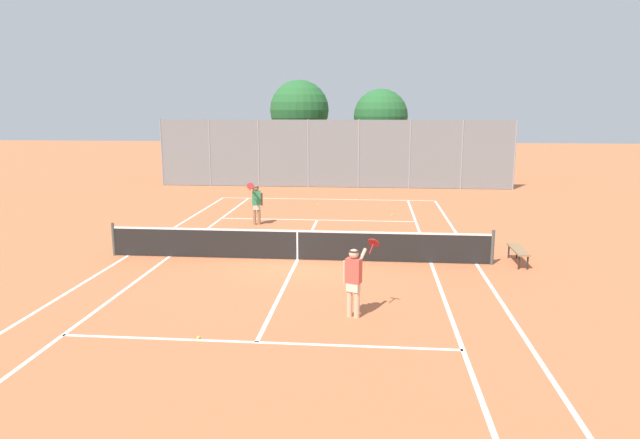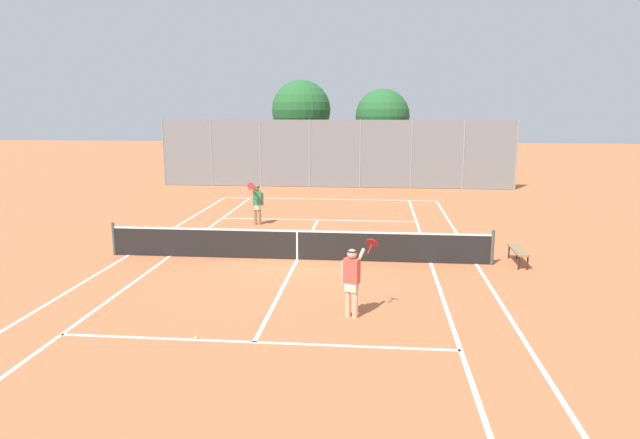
# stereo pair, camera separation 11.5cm
# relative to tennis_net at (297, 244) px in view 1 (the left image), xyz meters

# --- Properties ---
(ground_plane) EXTENTS (120.00, 120.00, 0.00)m
(ground_plane) POSITION_rel_tennis_net_xyz_m (0.00, 0.00, -0.51)
(ground_plane) COLOR #BC663D
(court_line_markings) EXTENTS (11.10, 23.90, 0.01)m
(court_line_markings) POSITION_rel_tennis_net_xyz_m (0.00, 0.00, -0.51)
(court_line_markings) COLOR silver
(court_line_markings) RESTS_ON ground
(tennis_net) EXTENTS (12.00, 0.10, 1.07)m
(tennis_net) POSITION_rel_tennis_net_xyz_m (0.00, 0.00, 0.00)
(tennis_net) COLOR #474C47
(tennis_net) RESTS_ON ground
(player_near_side) EXTENTS (0.85, 0.68, 1.77)m
(player_near_side) POSITION_rel_tennis_net_xyz_m (1.91, -4.78, 0.42)
(player_near_side) COLOR #D8A884
(player_near_side) RESTS_ON ground
(player_far_left) EXTENTS (0.52, 0.85, 1.77)m
(player_far_left) POSITION_rel_tennis_net_xyz_m (-2.35, 5.22, 0.42)
(player_far_left) COLOR #936B4C
(player_far_left) RESTS_ON ground
(loose_tennis_ball_0) EXTENTS (0.07, 0.07, 0.07)m
(loose_tennis_ball_0) POSITION_rel_tennis_net_xyz_m (-0.32, 9.99, -0.48)
(loose_tennis_ball_0) COLOR #D1DB33
(loose_tennis_ball_0) RESTS_ON ground
(loose_tennis_ball_1) EXTENTS (0.07, 0.07, 0.07)m
(loose_tennis_ball_1) POSITION_rel_tennis_net_xyz_m (-1.71, 3.72, -0.48)
(loose_tennis_ball_1) COLOR #D1DB33
(loose_tennis_ball_1) RESTS_ON ground
(loose_tennis_ball_2) EXTENTS (0.07, 0.07, 0.07)m
(loose_tennis_ball_2) POSITION_rel_tennis_net_xyz_m (-1.15, 1.77, -0.48)
(loose_tennis_ball_2) COLOR #D1DB33
(loose_tennis_ball_2) RESTS_ON ground
(loose_tennis_ball_3) EXTENTS (0.07, 0.07, 0.07)m
(loose_tennis_ball_3) POSITION_rel_tennis_net_xyz_m (-1.24, -6.33, -0.48)
(loose_tennis_ball_3) COLOR #D1DB33
(loose_tennis_ball_3) RESTS_ON ground
(loose_tennis_ball_4) EXTENTS (0.07, 0.07, 0.07)m
(loose_tennis_ball_4) POSITION_rel_tennis_net_xyz_m (3.20, 7.63, -0.48)
(loose_tennis_ball_4) COLOR #D1DB33
(loose_tennis_ball_4) RESTS_ON ground
(courtside_bench) EXTENTS (0.36, 1.50, 0.47)m
(courtside_bench) POSITION_rel_tennis_net_xyz_m (6.76, 0.18, -0.10)
(courtside_bench) COLOR olive
(courtside_bench) RESTS_ON ground
(back_fence) EXTENTS (20.85, 0.08, 3.98)m
(back_fence) POSITION_rel_tennis_net_xyz_m (0.00, 16.33, 1.48)
(back_fence) COLOR gray
(back_fence) RESTS_ON ground
(tree_behind_left) EXTENTS (3.80, 3.80, 6.40)m
(tree_behind_left) POSITION_rel_tennis_net_xyz_m (-2.35, 20.02, 3.88)
(tree_behind_left) COLOR brown
(tree_behind_left) RESTS_ON ground
(tree_behind_right) EXTENTS (3.40, 3.40, 5.81)m
(tree_behind_right) POSITION_rel_tennis_net_xyz_m (2.78, 19.48, 3.54)
(tree_behind_right) COLOR brown
(tree_behind_right) RESTS_ON ground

